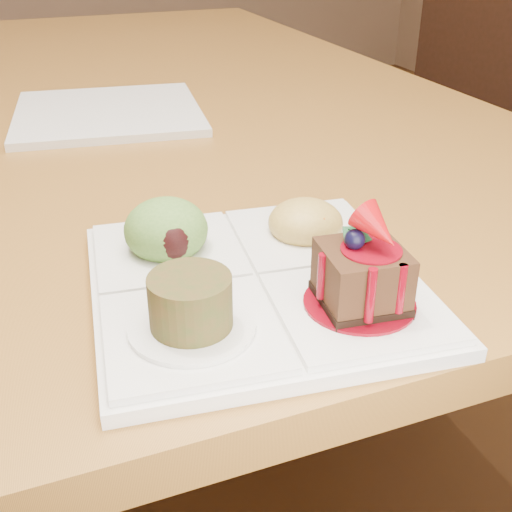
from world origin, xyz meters
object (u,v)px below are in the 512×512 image
object	(u,v)px
dining_table	(153,120)
sampler_plate	(253,268)
second_plate	(108,113)
chair_right	(450,95)

from	to	relation	value
dining_table	sampler_plate	distance (m)	0.76
sampler_plate	second_plate	world-z (taller)	sampler_plate
dining_table	sampler_plate	bearing A→B (deg)	-96.29
chair_right	sampler_plate	xyz separation A→B (m)	(-1.01, -1.06, 0.21)
dining_table	chair_right	world-z (taller)	chair_right
sampler_plate	second_plate	distance (m)	0.57
chair_right	sampler_plate	distance (m)	1.48
dining_table	chair_right	xyz separation A→B (m)	(0.93, 0.32, -0.12)
sampler_plate	dining_table	bearing A→B (deg)	90.27
sampler_plate	chair_right	bearing A→B (deg)	52.91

